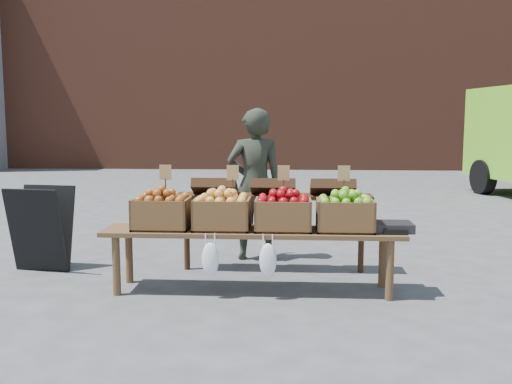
# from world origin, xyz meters

# --- Properties ---
(ground) EXTENTS (80.00, 80.00, 0.00)m
(ground) POSITION_xyz_m (0.00, 0.00, 0.00)
(ground) COLOR #4B4B4E
(brick_building) EXTENTS (24.00, 4.00, 10.00)m
(brick_building) POSITION_xyz_m (0.00, 15.00, 5.00)
(brick_building) COLOR brown
(brick_building) RESTS_ON ground
(vendor) EXTENTS (0.67, 0.49, 1.68)m
(vendor) POSITION_xyz_m (-1.11, 1.18, 0.84)
(vendor) COLOR #262B21
(vendor) RESTS_ON ground
(chalkboard_sign) EXTENTS (0.62, 0.40, 0.89)m
(chalkboard_sign) POSITION_xyz_m (-3.28, 0.52, 0.44)
(chalkboard_sign) COLOR black
(chalkboard_sign) RESTS_ON ground
(back_table) EXTENTS (2.10, 0.44, 1.04)m
(back_table) POSITION_xyz_m (-0.89, 0.66, 0.52)
(back_table) COLOR black
(back_table) RESTS_ON ground
(display_bench) EXTENTS (2.70, 0.56, 0.57)m
(display_bench) POSITION_xyz_m (-1.05, -0.06, 0.28)
(display_bench) COLOR #523821
(display_bench) RESTS_ON ground
(crate_golden_apples) EXTENTS (0.50, 0.40, 0.28)m
(crate_golden_apples) POSITION_xyz_m (-1.88, -0.06, 0.71)
(crate_golden_apples) COLOR #9B3D0E
(crate_golden_apples) RESTS_ON display_bench
(crate_russet_pears) EXTENTS (0.50, 0.40, 0.28)m
(crate_russet_pears) POSITION_xyz_m (-1.33, -0.06, 0.71)
(crate_russet_pears) COLOR gold
(crate_russet_pears) RESTS_ON display_bench
(crate_red_apples) EXTENTS (0.50, 0.40, 0.28)m
(crate_red_apples) POSITION_xyz_m (-0.78, -0.06, 0.71)
(crate_red_apples) COLOR #760400
(crate_red_apples) RESTS_ON display_bench
(crate_green_apples) EXTENTS (0.50, 0.40, 0.28)m
(crate_green_apples) POSITION_xyz_m (-0.23, -0.06, 0.71)
(crate_green_apples) COLOR #437811
(crate_green_apples) RESTS_ON display_bench
(weighing_scale) EXTENTS (0.34, 0.30, 0.08)m
(weighing_scale) POSITION_xyz_m (0.20, -0.06, 0.61)
(weighing_scale) COLOR black
(weighing_scale) RESTS_ON display_bench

